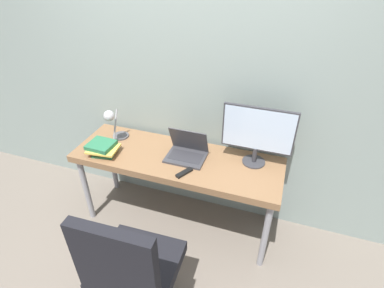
% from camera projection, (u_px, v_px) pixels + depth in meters
% --- Properties ---
extents(ground_plane, '(12.00, 12.00, 0.00)m').
position_uv_depth(ground_plane, '(167.00, 243.00, 2.68)').
color(ground_plane, '#70665B').
extents(wall_back, '(8.00, 0.05, 2.60)m').
position_uv_depth(wall_back, '(190.00, 80.00, 2.45)').
color(wall_back, gray).
rests_on(wall_back, ground_plane).
extents(desk, '(1.75, 0.57, 0.76)m').
position_uv_depth(desk, '(177.00, 164.00, 2.52)').
color(desk, brown).
rests_on(desk, ground_plane).
extents(laptop, '(0.32, 0.25, 0.24)m').
position_uv_depth(laptop, '(187.00, 151.00, 2.46)').
color(laptop, '#38383D').
rests_on(laptop, desk).
extents(monitor, '(0.55, 0.18, 0.49)m').
position_uv_depth(monitor, '(258.00, 132.00, 2.27)').
color(monitor, '#333338').
rests_on(monitor, desk).
extents(desk_lamp, '(0.14, 0.24, 0.33)m').
position_uv_depth(desk_lamp, '(113.00, 122.00, 2.57)').
color(desk_lamp, '#4C4C51').
rests_on(desk_lamp, desk).
extents(office_chair, '(0.59, 0.60, 1.04)m').
position_uv_depth(office_chair, '(130.00, 267.00, 1.85)').
color(office_chair, black).
rests_on(office_chair, ground_plane).
extents(book_stack, '(0.26, 0.22, 0.10)m').
position_uv_depth(book_stack, '(103.00, 148.00, 2.50)').
color(book_stack, '#286B47').
rests_on(book_stack, desk).
extents(tv_remote, '(0.11, 0.15, 0.02)m').
position_uv_depth(tv_remote, '(184.00, 173.00, 2.30)').
color(tv_remote, black).
rests_on(tv_remote, desk).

